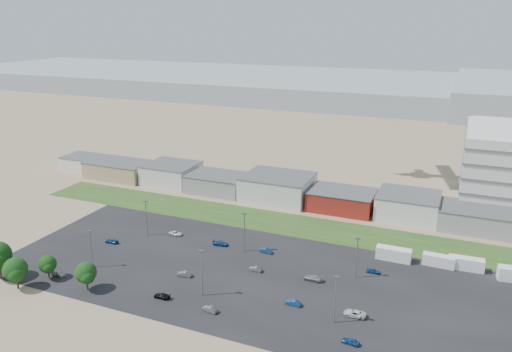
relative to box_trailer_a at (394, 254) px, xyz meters
The scene contains 31 objects.
ground 54.58m from the box_trailer_a, 131.82° to the right, with size 700.00×700.00×0.00m, color #8F755B.
parking_lot 37.60m from the box_trailer_a, 146.64° to the right, with size 120.00×50.00×0.01m, color black.
grass_strip 38.14m from the box_trailer_a, 162.68° to the left, with size 160.00×16.00×0.02m, color #25471A.
hills_backdrop 274.38m from the box_trailer_a, 89.24° to the left, with size 700.00×200.00×9.00m, color gray, non-canonical shape.
building_row 61.45m from the box_trailer_a, 150.38° to the left, with size 170.00×20.00×8.00m, color silver, non-canonical shape.
box_trailer_a is the anchor object (origin of this frame).
box_trailer_b 10.68m from the box_trailer_a, ahead, with size 7.55×2.36×2.83m, color silver, non-canonical shape.
box_trailer_c 16.93m from the box_trailer_a, ahead, with size 8.12×2.54×3.04m, color silver, non-canonical shape.
tree_mid 88.97m from the box_trailer_a, 148.03° to the right, with size 5.67×5.67×8.51m, color black, non-canonical shape.
tree_right 83.22m from the box_trailer_a, 150.60° to the right, with size 4.39×4.39×6.59m, color black, non-canonical shape.
tree_near 73.55m from the box_trailer_a, 145.75° to the right, with size 5.04×5.04×7.55m, color black, non-canonical shape.
lightpole_front_l 74.32m from the box_trailer_a, 154.16° to the right, with size 1.14×0.48×9.69m, color slate, non-canonical shape.
lightpole_front_m 49.26m from the box_trailer_a, 137.04° to the right, with size 1.28×0.53×10.84m, color slate, non-canonical shape.
lightpole_front_r 33.16m from the box_trailer_a, 102.02° to the right, with size 1.21×0.50×10.28m, color slate, non-canonical shape.
lightpole_back_l 66.65m from the box_trailer_a, behind, with size 1.19×0.50×10.12m, color slate, non-canonical shape.
lightpole_back_m 37.93m from the box_trailer_a, 164.56° to the right, with size 1.24×0.52×10.56m, color slate, non-canonical shape.
lightpole_back_r 14.68m from the box_trailer_a, 118.52° to the right, with size 1.18×0.49×10.07m, color slate, non-canonical shape.
parked_car_0 28.72m from the box_trailer_a, 97.13° to the right, with size 2.11×4.58×1.27m, color silver.
parked_car_1 33.69m from the box_trailer_a, 119.11° to the right, with size 1.21×3.46×1.14m, color navy.
parked_car_2 37.87m from the box_trailer_a, 93.51° to the right, with size 1.33×3.31×1.13m, color navy.
parked_car_3 57.71m from the box_trailer_a, 138.94° to the right, with size 1.53×3.75×1.09m, color black.
parked_car_4 51.95m from the box_trailer_a, 147.82° to the right, with size 1.27×3.64×1.20m, color #595B5E.
parked_car_5 74.10m from the box_trailer_a, 164.73° to the right, with size 1.48×3.67×1.25m, color navy.
parked_car_6 44.73m from the box_trailer_a, 167.90° to the right, with size 1.72×4.22×1.23m, color navy.
parked_car_7 35.10m from the box_trailer_a, 147.56° to the right, with size 1.17×3.34×1.10m, color #595B5E.
parked_car_8 9.43m from the box_trailer_a, 110.96° to the right, with size 1.31×3.25×1.11m, color navy.
parked_car_9 58.91m from the box_trailer_a, behind, with size 1.83×3.98×1.11m, color silver.
parked_car_10 81.49m from the box_trailer_a, 151.41° to the right, with size 1.70×4.18×1.21m, color #A5A5AA.
parked_car_11 32.04m from the box_trailer_a, 164.18° to the right, with size 1.24×3.54×1.17m, color navy.
parked_car_12 23.74m from the box_trailer_a, 131.37° to the right, with size 1.80×4.43×1.29m, color #A5A5AA.
parked_car_13 49.72m from the box_trailer_a, 129.33° to the right, with size 1.24×3.55×1.17m, color #595B5E.
Camera 1 is at (48.65, -76.82, 57.82)m, focal length 35.00 mm.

